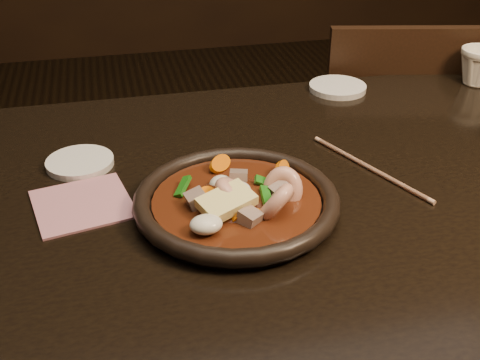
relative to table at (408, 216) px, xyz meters
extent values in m
cube|color=black|center=(0.00, 0.00, 0.06)|extent=(1.60, 0.90, 0.04)
cylinder|color=black|center=(-0.72, 0.37, -0.32)|extent=(0.06, 0.06, 0.71)
cube|color=black|center=(0.26, 0.63, -0.26)|extent=(0.48, 0.48, 0.04)
cylinder|color=black|center=(0.45, 0.76, -0.48)|extent=(0.03, 0.03, 0.40)
cylinder|color=black|center=(0.38, 0.44, -0.48)|extent=(0.03, 0.03, 0.40)
cylinder|color=black|center=(0.13, 0.83, -0.48)|extent=(0.03, 0.03, 0.40)
cylinder|color=black|center=(0.06, 0.51, -0.48)|extent=(0.03, 0.03, 0.40)
cube|color=black|center=(0.22, 0.45, -0.03)|extent=(0.38, 0.11, 0.42)
cylinder|color=black|center=(-0.31, -0.03, 0.08)|extent=(0.28, 0.28, 0.01)
torus|color=black|center=(-0.31, -0.03, 0.10)|extent=(0.31, 0.31, 0.03)
cylinder|color=#3C180B|center=(-0.31, -0.03, 0.09)|extent=(0.25, 0.25, 0.01)
ellipsoid|color=#3C180B|center=(-0.31, -0.03, 0.09)|extent=(0.14, 0.13, 0.04)
torus|color=#DCA78B|center=(-0.26, -0.07, 0.11)|extent=(0.08, 0.08, 0.06)
torus|color=#DCA78B|center=(-0.31, -0.03, 0.11)|extent=(0.06, 0.06, 0.05)
torus|color=#DCA78B|center=(-0.24, -0.03, 0.10)|extent=(0.08, 0.07, 0.07)
cube|color=gray|center=(-0.30, 0.01, 0.11)|extent=(0.04, 0.04, 0.03)
cube|color=gray|center=(-0.37, -0.03, 0.11)|extent=(0.04, 0.03, 0.03)
cube|color=gray|center=(-0.30, -0.09, 0.10)|extent=(0.04, 0.04, 0.03)
cube|color=gray|center=(-0.31, -0.03, 0.10)|extent=(0.03, 0.04, 0.03)
cube|color=gray|center=(-0.24, -0.04, 0.11)|extent=(0.04, 0.04, 0.03)
cylinder|color=#DC6606|center=(-0.22, 0.02, 0.11)|extent=(0.05, 0.06, 0.04)
cylinder|color=#DC6606|center=(-0.32, -0.01, 0.10)|extent=(0.05, 0.05, 0.05)
cylinder|color=#DC6606|center=(-0.30, -0.08, 0.10)|extent=(0.05, 0.03, 0.05)
cylinder|color=#DC6606|center=(-0.36, -0.03, 0.11)|extent=(0.06, 0.07, 0.03)
cylinder|color=#DC6606|center=(-0.31, 0.07, 0.11)|extent=(0.06, 0.06, 0.04)
cube|color=#1A6212|center=(-0.26, -0.01, 0.10)|extent=(0.03, 0.04, 0.02)
cube|color=#1A6212|center=(-0.38, 0.01, 0.10)|extent=(0.03, 0.04, 0.02)
cube|color=#1A6212|center=(-0.26, -0.01, 0.11)|extent=(0.05, 0.02, 0.03)
cube|color=#1A6212|center=(-0.27, -0.05, 0.11)|extent=(0.02, 0.05, 0.01)
cube|color=#1A6212|center=(-0.31, -0.02, 0.11)|extent=(0.04, 0.03, 0.03)
ellipsoid|color=silver|center=(-0.37, -0.10, 0.11)|extent=(0.05, 0.04, 0.02)
ellipsoid|color=silver|center=(-0.32, 0.01, 0.10)|extent=(0.04, 0.04, 0.03)
ellipsoid|color=silver|center=(-0.31, -0.03, 0.10)|extent=(0.03, 0.03, 0.02)
ellipsoid|color=silver|center=(-0.32, -0.03, 0.10)|extent=(0.05, 0.03, 0.03)
ellipsoid|color=silver|center=(-0.31, -0.03, 0.11)|extent=(0.04, 0.04, 0.02)
ellipsoid|color=silver|center=(-0.30, -0.05, 0.10)|extent=(0.04, 0.03, 0.02)
cube|color=#FEF398|center=(-0.33, -0.06, 0.12)|extent=(0.09, 0.08, 0.03)
cylinder|color=silver|center=(-0.24, -0.04, 0.08)|extent=(0.09, 0.09, 0.01)
cylinder|color=silver|center=(-0.54, 0.17, 0.08)|extent=(0.11, 0.11, 0.01)
cylinder|color=silver|center=(0.01, 0.39, 0.08)|extent=(0.12, 0.12, 0.01)
imported|color=white|center=(0.33, 0.35, 0.12)|extent=(0.11, 0.11, 0.09)
cylinder|color=tan|center=(-0.06, 0.03, 0.08)|extent=(0.11, 0.24, 0.01)
cylinder|color=tan|center=(-0.06, 0.05, 0.08)|extent=(0.11, 0.24, 0.01)
cube|color=#B36E79|center=(-0.53, 0.04, 0.08)|extent=(0.17, 0.17, 0.00)
camera|label=1|loc=(-0.47, -0.77, 0.58)|focal=45.00mm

